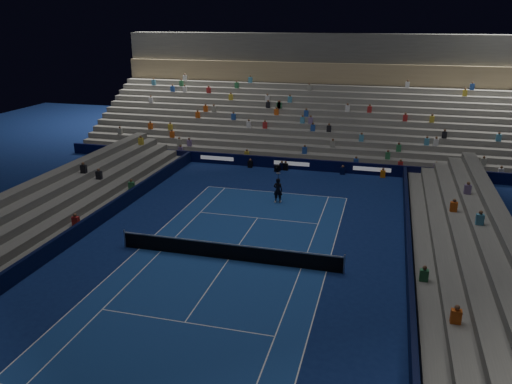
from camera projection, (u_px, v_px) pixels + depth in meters
name	position (u px, v px, depth m)	size (l,w,h in m)	color
ground	(229.00, 260.00, 28.32)	(90.00, 90.00, 0.00)	navy
court_surface	(229.00, 259.00, 28.32)	(10.97, 23.77, 0.01)	navy
sponsor_barrier_far	(292.00, 164.00, 45.05)	(44.00, 0.25, 1.00)	black
sponsor_barrier_east	(409.00, 273.00, 25.81)	(0.25, 37.00, 1.00)	black
sponsor_barrier_west	(75.00, 233.00, 30.50)	(0.25, 37.00, 1.00)	black
grandstand_main	(310.00, 113.00, 52.70)	(44.00, 15.20, 11.20)	slate
grandstand_east	(483.00, 274.00, 24.84)	(5.00, 37.00, 2.50)	slate
grandstand_west	(25.00, 221.00, 31.20)	(5.00, 37.00, 2.50)	#63635E
tennis_net	(228.00, 251.00, 28.15)	(12.90, 0.10, 1.10)	#B2B2B7
tennis_player	(278.00, 190.00, 36.77)	(0.68, 0.44, 1.86)	black
broadcast_camera	(277.00, 168.00, 44.43)	(0.51, 0.90, 0.55)	black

